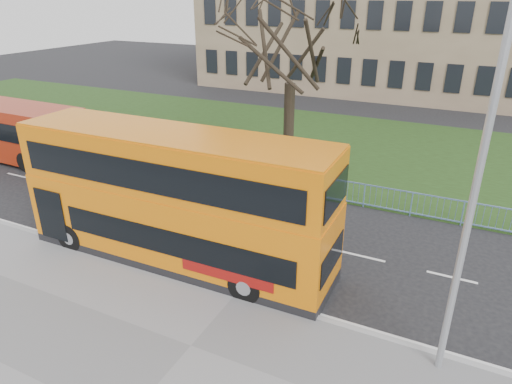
% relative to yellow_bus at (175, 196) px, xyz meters
% --- Properties ---
extents(ground, '(120.00, 120.00, 0.00)m').
position_rel_yellow_bus_xyz_m(ground, '(2.85, 0.51, -2.47)').
color(ground, black).
rests_on(ground, ground).
extents(kerb, '(80.00, 0.20, 0.14)m').
position_rel_yellow_bus_xyz_m(kerb, '(2.85, -1.04, -2.40)').
color(kerb, '#959598').
rests_on(kerb, ground).
extents(grass_verge, '(80.00, 15.40, 0.08)m').
position_rel_yellow_bus_xyz_m(grass_verge, '(2.85, 14.81, -2.43)').
color(grass_verge, '#1E3412').
rests_on(grass_verge, ground).
extents(guard_railing, '(40.00, 0.12, 1.10)m').
position_rel_yellow_bus_xyz_m(guard_railing, '(2.85, 7.11, -1.92)').
color(guard_railing, '#739BCD').
rests_on(guard_railing, ground).
extents(bare_tree, '(7.33, 7.33, 10.47)m').
position_rel_yellow_bus_xyz_m(bare_tree, '(-0.15, 10.51, 2.85)').
color(bare_tree, black).
rests_on(bare_tree, grass_verge).
extents(civic_building, '(30.00, 15.00, 14.00)m').
position_rel_yellow_bus_xyz_m(civic_building, '(-2.15, 35.51, 4.53)').
color(civic_building, '#7C674E').
rests_on(civic_building, ground).
extents(yellow_bus, '(11.02, 2.76, 4.60)m').
position_rel_yellow_bus_xyz_m(yellow_bus, '(0.00, 0.00, 0.00)').
color(yellow_bus, orange).
rests_on(yellow_bus, ground).
extents(street_lamp, '(1.84, 0.41, 8.72)m').
position_rel_yellow_bus_xyz_m(street_lamp, '(8.74, -1.50, 2.43)').
color(street_lamp, '#9B9EA3').
rests_on(street_lamp, pavement).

